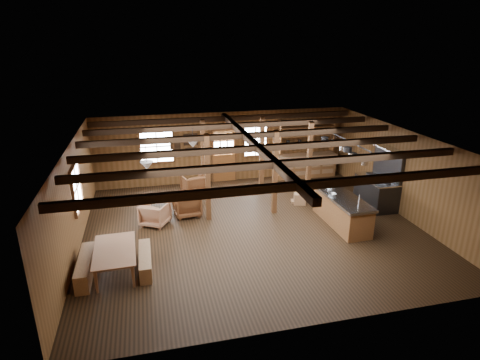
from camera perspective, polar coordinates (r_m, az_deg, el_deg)
The scene contains 22 objects.
room at distance 11.80m, azimuth 1.90°, elevation -0.83°, with size 10.04×9.04×2.84m.
ceiling_joists at distance 11.58m, azimuth 1.74°, elevation 5.41°, with size 9.80×8.82×0.18m.
timber_posts at distance 13.83m, azimuth 1.72°, elevation 2.29°, with size 3.95×2.35×2.80m.
back_door at distance 16.08m, azimuth -2.29°, elevation 2.86°, with size 1.02×0.08×2.15m.
window_back_left at distance 15.62m, azimuth -11.76°, elevation 4.69°, with size 1.32×0.06×1.32m.
window_back_right at distance 16.19m, azimuth 2.21°, elevation 5.62°, with size 1.02×0.06×1.32m.
window_left at distance 12.00m, azimuth -22.28°, elevation -1.00°, with size 0.14×1.24×1.32m.
notice_boards at distance 15.67m, azimuth -7.73°, elevation 5.13°, with size 1.08×0.03×0.90m.
back_counter at distance 16.90m, azimuth 9.28°, elevation 2.46°, with size 2.55×0.60×2.45m.
pendant_lamps at distance 12.13m, azimuth -9.65°, elevation 3.69°, with size 1.86×2.36×0.66m.
pot_rack at distance 12.89m, azimuth 14.57°, elevation 4.39°, with size 0.32×3.00×0.43m.
kitchen_island at distance 12.85m, azimuth 14.26°, elevation -4.14°, with size 0.94×2.52×1.20m.
step_stool at distance 14.16m, azimuth 8.49°, elevation -2.68°, with size 0.44×0.32×0.39m, color brown.
commercial_range at distance 14.53m, azimuth 19.05°, elevation -1.02°, with size 0.87×1.70×2.09m.
dining_table at distance 10.57m, azimuth -17.08°, elevation -10.89°, with size 1.79×1.00×0.63m, color #966444.
bench_wall at distance 10.71m, azimuth -21.11°, elevation -11.47°, with size 0.32×1.71×0.47m, color brown.
bench_aisle at distance 10.59m, azimuth -13.33°, elevation -11.10°, with size 0.29×1.55×0.43m, color brown.
armchair_a at distance 13.21m, azimuth -7.55°, elevation -3.43°, with size 0.82×0.85×0.77m, color brown.
armchair_b at distance 14.99m, azimuth -6.62°, elevation -0.59°, with size 0.79×0.82×0.74m, color brown.
armchair_c at distance 12.75m, azimuth -11.98°, elevation -4.71°, with size 0.77×0.79×0.72m, color #966344.
counter_pot at distance 13.49m, azimuth 12.82°, elevation -0.35°, with size 0.29×0.29×0.17m, color silver.
bowl at distance 12.65m, azimuth 12.98°, elevation -2.00°, with size 0.24×0.24×0.06m, color silver.
Camera 1 is at (-2.95, -10.65, 5.55)m, focal length 30.00 mm.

